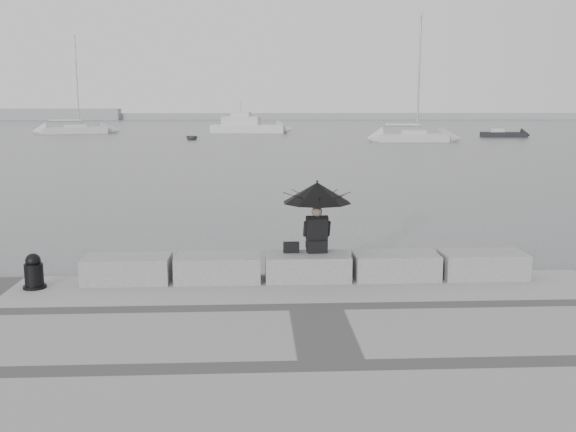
{
  "coord_description": "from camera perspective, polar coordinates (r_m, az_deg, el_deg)",
  "views": [
    {
      "loc": [
        -0.96,
        -12.29,
        3.81
      ],
      "look_at": [
        -0.2,
        3.0,
        1.14
      ],
      "focal_mm": 40.0,
      "sensor_mm": 36.0,
      "label": 1
    }
  ],
  "objects": [
    {
      "name": "stone_block_far_right",
      "position": [
        12.98,
        16.92,
        -4.18
      ],
      "size": [
        1.6,
        0.8,
        0.5
      ],
      "primitive_type": "cube",
      "color": "slate",
      "rests_on": "promenade"
    },
    {
      "name": "stone_block_right",
      "position": [
        12.51,
        9.55,
        -4.4
      ],
      "size": [
        1.6,
        0.8,
        0.5
      ],
      "primitive_type": "cube",
      "color": "slate",
      "rests_on": "promenade"
    },
    {
      "name": "mooring_bollard",
      "position": [
        12.56,
        -21.65,
        -4.8
      ],
      "size": [
        0.41,
        0.41,
        0.65
      ],
      "color": "black",
      "rests_on": "promenade"
    },
    {
      "name": "small_motorboat",
      "position": [
        80.58,
        18.59,
        6.89
      ],
      "size": [
        5.35,
        2.33,
        1.1
      ],
      "rotation": [
        0.0,
        0.0,
        -0.15
      ],
      "color": "black",
      "rests_on": "ground"
    },
    {
      "name": "bag",
      "position": [
        12.34,
        0.29,
        -2.81
      ],
      "size": [
        0.3,
        0.17,
        0.2
      ],
      "primitive_type": "cube",
      "color": "black",
      "rests_on": "stone_block_centre"
    },
    {
      "name": "sailboat_left",
      "position": [
        90.34,
        -18.36,
        7.3
      ],
      "size": [
        8.48,
        4.54,
        12.9
      ],
      "rotation": [
        0.0,
        0.0,
        0.28
      ],
      "color": "silver",
      "rests_on": "ground"
    },
    {
      "name": "ground",
      "position": [
        12.9,
        1.57,
        -7.29
      ],
      "size": [
        360.0,
        360.0,
        0.0
      ],
      "primitive_type": "plane",
      "color": "#474A4D",
      "rests_on": "ground"
    },
    {
      "name": "sailboat_right",
      "position": [
        68.08,
        11.03,
        6.94
      ],
      "size": [
        7.24,
        2.69,
        12.9
      ],
      "rotation": [
        0.0,
        0.0,
        -0.04
      ],
      "color": "silver",
      "rests_on": "ground"
    },
    {
      "name": "stone_block_centre",
      "position": [
        12.26,
        1.75,
        -4.56
      ],
      "size": [
        1.6,
        0.8,
        0.5
      ],
      "primitive_type": "cube",
      "color": "slate",
      "rests_on": "promenade"
    },
    {
      "name": "dinghy",
      "position": [
        71.88,
        -8.56,
        6.93
      ],
      "size": [
        3.07,
        1.64,
        0.49
      ],
      "primitive_type": "imported",
      "rotation": [
        0.0,
        0.0,
        0.14
      ],
      "color": "slate",
      "rests_on": "ground"
    },
    {
      "name": "motor_cruiser",
      "position": [
        88.33,
        -3.55,
        7.97
      ],
      "size": [
        10.42,
        4.72,
        4.5
      ],
      "rotation": [
        0.0,
        0.0,
        -0.2
      ],
      "color": "silver",
      "rests_on": "ground"
    },
    {
      "name": "distant_landmass",
      "position": [
        166.98,
        -5.38,
        8.84
      ],
      "size": [
        180.0,
        8.0,
        2.8
      ],
      "color": "gray",
      "rests_on": "ground"
    },
    {
      "name": "seated_person",
      "position": [
        12.23,
        2.6,
        1.53
      ],
      "size": [
        1.33,
        1.33,
        1.39
      ],
      "rotation": [
        0.0,
        0.0,
        0.08
      ],
      "color": "black",
      "rests_on": "stone_block_centre"
    },
    {
      "name": "stone_block_far_left",
      "position": [
        12.47,
        -14.08,
        -4.62
      ],
      "size": [
        1.6,
        0.8,
        0.5
      ],
      "primitive_type": "cube",
      "color": "slate",
      "rests_on": "promenade"
    },
    {
      "name": "stone_block_left",
      "position": [
        12.25,
        -6.23,
        -4.63
      ],
      "size": [
        1.6,
        0.8,
        0.5
      ],
      "primitive_type": "cube",
      "color": "slate",
      "rests_on": "promenade"
    }
  ]
}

